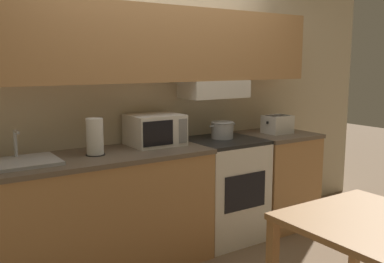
{
  "coord_description": "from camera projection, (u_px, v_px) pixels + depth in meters",
  "views": [
    {
      "loc": [
        -1.77,
        -3.35,
        1.61
      ],
      "look_at": [
        0.05,
        -0.57,
        1.08
      ],
      "focal_mm": 40.0,
      "sensor_mm": 36.0,
      "label": 1
    }
  ],
  "objects": [
    {
      "name": "stove_range",
      "position": [
        223.0,
        189.0,
        3.95
      ],
      "size": [
        0.64,
        0.64,
        0.93
      ],
      "color": "white",
      "rests_on": "ground_plane"
    },
    {
      "name": "lower_counter_right_stub",
      "position": [
        275.0,
        178.0,
        4.29
      ],
      "size": [
        0.66,
        0.66,
        0.93
      ],
      "color": "tan",
      "rests_on": "ground_plane"
    },
    {
      "name": "toaster",
      "position": [
        277.0,
        124.0,
        4.19
      ],
      "size": [
        0.26,
        0.21,
        0.18
      ],
      "color": "white",
      "rests_on": "lower_counter_right_stub"
    },
    {
      "name": "sink_basin",
      "position": [
        21.0,
        162.0,
        2.92
      ],
      "size": [
        0.49,
        0.4,
        0.22
      ],
      "color": "#B7BABF",
      "rests_on": "lower_counter_main"
    },
    {
      "name": "paper_towel_roll",
      "position": [
        95.0,
        137.0,
        3.19
      ],
      "size": [
        0.14,
        0.14,
        0.28
      ],
      "color": "black",
      "rests_on": "lower_counter_main"
    },
    {
      "name": "wall_back",
      "position": [
        156.0,
        76.0,
        3.69
      ],
      "size": [
        5.47,
        0.38,
        2.55
      ],
      "color": "beige",
      "rests_on": "ground_plane"
    },
    {
      "name": "ground_plane",
      "position": [
        154.0,
        238.0,
        3.98
      ],
      "size": [
        16.0,
        16.0,
        0.0
      ],
      "primitive_type": "plane",
      "color": "#7F664C"
    },
    {
      "name": "microwave",
      "position": [
        155.0,
        130.0,
        3.59
      ],
      "size": [
        0.43,
        0.38,
        0.26
      ],
      "color": "white",
      "rests_on": "lower_counter_main"
    },
    {
      "name": "cooking_pot",
      "position": [
        222.0,
        129.0,
        3.91
      ],
      "size": [
        0.29,
        0.21,
        0.15
      ],
      "color": "#B7BABF",
      "rests_on": "stove_range"
    },
    {
      "name": "dining_table",
      "position": [
        366.0,
        239.0,
        2.41
      ],
      "size": [
        0.86,
        0.75,
        0.76
      ],
      "color": "#9E7042",
      "rests_on": "ground_plane"
    },
    {
      "name": "lower_counter_main",
      "position": [
        98.0,
        214.0,
        3.28
      ],
      "size": [
        1.78,
        0.66,
        0.93
      ],
      "color": "tan",
      "rests_on": "ground_plane"
    }
  ]
}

